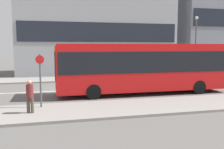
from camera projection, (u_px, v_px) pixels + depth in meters
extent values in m
plane|color=#595654|center=(66.00, 91.00, 18.67)|extent=(120.00, 120.00, 0.00)
cube|color=gray|center=(74.00, 111.00, 12.63)|extent=(44.00, 3.50, 0.13)
cube|color=gray|center=(62.00, 79.00, 24.69)|extent=(44.00, 3.50, 0.13)
cube|color=silver|center=(66.00, 91.00, 18.67)|extent=(41.80, 0.16, 0.01)
cube|color=#9EA3A8|center=(97.00, 0.00, 30.58)|extent=(19.02, 5.52, 17.83)
cube|color=#1E232D|center=(101.00, 32.00, 28.35)|extent=(18.26, 0.08, 2.20)
cube|color=red|center=(143.00, 68.00, 17.52)|extent=(12.03, 2.58, 3.03)
cube|color=black|center=(143.00, 61.00, 17.47)|extent=(11.79, 2.61, 1.39)
cube|color=red|center=(143.00, 45.00, 17.34)|extent=(11.85, 2.38, 0.14)
cube|color=black|center=(55.00, 65.00, 16.06)|extent=(0.05, 2.27, 1.82)
cube|color=yellow|center=(54.00, 49.00, 15.94)|extent=(0.04, 1.81, 0.32)
cylinder|color=black|center=(93.00, 92.00, 15.65)|extent=(0.96, 0.28, 0.96)
cylinder|color=black|center=(88.00, 86.00, 17.93)|extent=(0.96, 0.28, 0.96)
cylinder|color=black|center=(199.00, 87.00, 17.42)|extent=(0.96, 0.28, 0.96)
cylinder|color=black|center=(182.00, 82.00, 19.70)|extent=(0.96, 0.28, 0.96)
cube|color=black|center=(196.00, 75.00, 24.84)|extent=(4.33, 1.76, 0.68)
cube|color=#21262B|center=(195.00, 69.00, 24.73)|extent=(2.38, 1.55, 0.58)
cylinder|color=black|center=(212.00, 77.00, 24.41)|extent=(0.60, 0.18, 0.60)
cylinder|color=black|center=(203.00, 75.00, 25.94)|extent=(0.60, 0.18, 0.60)
cylinder|color=black|center=(188.00, 78.00, 23.78)|extent=(0.60, 0.18, 0.60)
cylinder|color=black|center=(180.00, 76.00, 25.30)|extent=(0.60, 0.18, 0.60)
cylinder|color=#4C4233|center=(28.00, 105.00, 11.99)|extent=(0.15, 0.15, 0.74)
cylinder|color=#4C4233|center=(32.00, 105.00, 11.97)|extent=(0.15, 0.15, 0.74)
cylinder|color=maroon|center=(30.00, 91.00, 11.90)|extent=(0.34, 0.34, 0.64)
sphere|color=tan|center=(29.00, 82.00, 11.85)|extent=(0.21, 0.21, 0.21)
cylinder|color=#4C4C51|center=(40.00, 81.00, 13.01)|extent=(0.09, 0.09, 2.78)
cylinder|color=red|center=(40.00, 60.00, 12.83)|extent=(0.44, 0.03, 0.44)
cylinder|color=#4C4C51|center=(195.00, 47.00, 27.17)|extent=(0.14, 0.14, 6.10)
sphere|color=silver|center=(197.00, 18.00, 26.81)|extent=(0.36, 0.36, 0.36)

